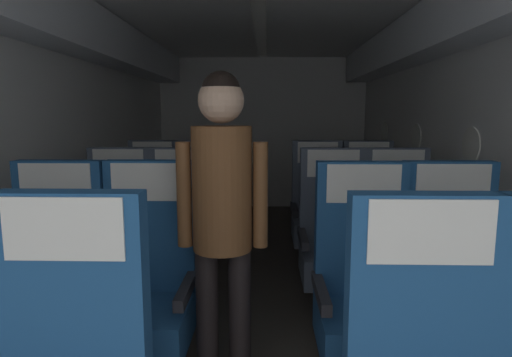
{
  "coord_description": "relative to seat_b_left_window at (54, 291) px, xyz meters",
  "views": [
    {
      "loc": [
        0.07,
        0.32,
        1.38
      ],
      "look_at": [
        -0.0,
        3.19,
        0.95
      ],
      "focal_mm": 29.75,
      "sensor_mm": 36.0,
      "label": 1
    }
  ],
  "objects": [
    {
      "name": "flight_attendant",
      "position": [
        0.9,
        -0.12,
        0.5
      ],
      "size": [
        0.43,
        0.28,
        1.58
      ],
      "rotation": [
        0.0,
        0.0,
        3.48
      ],
      "color": "black",
      "rests_on": "ground"
    },
    {
      "name": "seat_b_left_window",
      "position": [
        0.0,
        0.0,
        0.0
      ],
      "size": [
        0.5,
        0.51,
        1.14
      ],
      "color": "#38383D",
      "rests_on": "ground"
    },
    {
      "name": "seat_d_right_window",
      "position": [
        1.59,
        1.87,
        0.0
      ],
      "size": [
        0.5,
        0.51,
        1.14
      ],
      "color": "#38383D",
      "rests_on": "ground"
    },
    {
      "name": "seat_b_right_aisle",
      "position": [
        2.07,
        0.02,
        0.0
      ],
      "size": [
        0.5,
        0.51,
        1.14
      ],
      "color": "#38383D",
      "rests_on": "ground"
    },
    {
      "name": "seat_d_left_aisle",
      "position": [
        0.48,
        1.88,
        0.0
      ],
      "size": [
        0.5,
        0.51,
        1.14
      ],
      "color": "#38383D",
      "rests_on": "ground"
    },
    {
      "name": "seat_b_left_aisle",
      "position": [
        0.48,
        0.02,
        0.0
      ],
      "size": [
        0.5,
        0.51,
        1.14
      ],
      "color": "#38383D",
      "rests_on": "ground"
    },
    {
      "name": "seat_d_right_aisle",
      "position": [
        2.08,
        1.88,
        0.0
      ],
      "size": [
        0.5,
        0.51,
        1.14
      ],
      "color": "#38383D",
      "rests_on": "ground"
    },
    {
      "name": "seat_d_left_window",
      "position": [
        0.01,
        1.87,
        0.0
      ],
      "size": [
        0.5,
        0.51,
        1.14
      ],
      "color": "#38383D",
      "rests_on": "ground"
    },
    {
      "name": "seat_c_left_aisle",
      "position": [
        0.47,
        0.93,
        0.0
      ],
      "size": [
        0.5,
        0.51,
        1.14
      ],
      "color": "#38383D",
      "rests_on": "ground"
    },
    {
      "name": "seat_c_left_window",
      "position": [
        0.0,
        0.94,
        0.0
      ],
      "size": [
        0.5,
        0.51,
        1.14
      ],
      "color": "#38383D",
      "rests_on": "ground"
    },
    {
      "name": "fuselage_shell",
      "position": [
        1.04,
        1.22,
        1.15
      ],
      "size": [
        3.2,
        6.75,
        2.28
      ],
      "color": "silver",
      "rests_on": "ground"
    },
    {
      "name": "seat_c_right_aisle",
      "position": [
        2.07,
        0.95,
        0.0
      ],
      "size": [
        0.5,
        0.51,
        1.14
      ],
      "color": "#38383D",
      "rests_on": "ground"
    },
    {
      "name": "seat_b_right_window",
      "position": [
        1.61,
        -0.01,
        0.0
      ],
      "size": [
        0.5,
        0.51,
        1.14
      ],
      "color": "#38383D",
      "rests_on": "ground"
    },
    {
      "name": "ground",
      "position": [
        1.04,
        0.96,
        -0.48
      ],
      "size": [
        3.32,
        7.1,
        0.02
      ],
      "primitive_type": "cube",
      "color": "#3D3833"
    },
    {
      "name": "seat_c_right_window",
      "position": [
        1.6,
        0.93,
        0.0
      ],
      "size": [
        0.5,
        0.51,
        1.14
      ],
      "color": "#38383D",
      "rests_on": "ground"
    }
  ]
}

